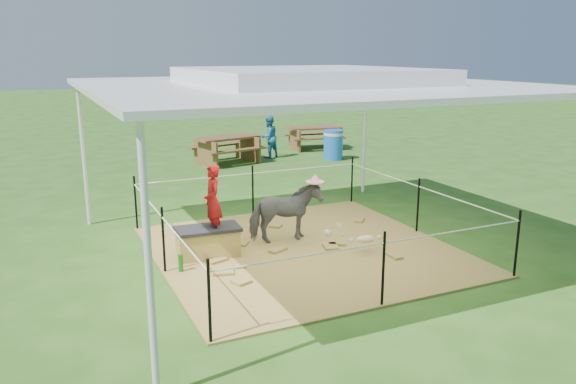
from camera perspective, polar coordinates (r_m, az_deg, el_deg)
name	(u,v)px	position (r m, az deg, el deg)	size (l,w,h in m)	color
ground	(303,251)	(9.15, 1.58, -6.00)	(90.00, 90.00, 0.00)	#2D5919
hay_patch	(303,250)	(9.15, 1.58, -5.91)	(4.60, 4.60, 0.03)	brown
canopy_tent	(305,82)	(8.61, 1.70, 11.08)	(6.30, 6.30, 2.90)	silver
rope_fence	(304,213)	(8.95, 1.60, -2.13)	(4.54, 4.54, 1.00)	black
straw_bale	(208,243)	(8.87, -8.13, -5.17)	(0.94, 0.47, 0.42)	olive
dark_cloth	(207,229)	(8.80, -8.19, -3.73)	(1.00, 0.52, 0.05)	black
woman	(213,195)	(8.68, -7.68, -0.27)	(0.41, 0.27, 1.12)	#B01114
green_bottle	(181,263)	(8.36, -10.85, -7.08)	(0.07, 0.07, 0.26)	#186B17
pony	(285,213)	(9.35, -0.29, -2.14)	(0.54, 1.18, 1.00)	#4D4D52
pink_hat	(285,180)	(9.21, -0.29, 1.28)	(0.31, 0.31, 0.14)	pink
foal	(366,238)	(9.02, 7.90, -4.61)	(0.87, 0.48, 0.48)	beige
trash_barrel	(333,145)	(16.83, 4.62, 4.79)	(0.57, 0.57, 0.89)	blue
picnic_table_near	(227,150)	(16.38, -6.19, 4.28)	(1.84, 1.33, 0.76)	#58311E
picnic_table_far	(314,138)	(18.73, 2.67, 5.52)	(1.75, 1.26, 0.73)	brown
distant_person	(269,137)	(17.07, -1.96, 5.61)	(0.62, 0.48, 1.27)	teal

